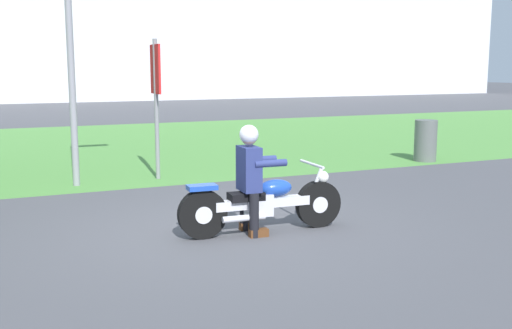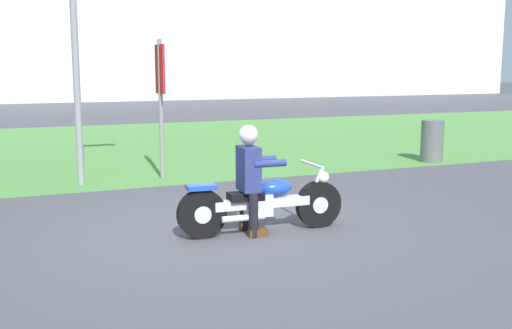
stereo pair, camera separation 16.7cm
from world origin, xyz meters
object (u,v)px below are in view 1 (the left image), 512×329
object	(u,v)px
rider_lead	(250,171)
streetlight_pole	(76,2)
sign_banner	(156,87)
motorcycle_lead	(263,203)
trash_can	(426,141)

from	to	relation	value
rider_lead	streetlight_pole	xyz separation A→B (m)	(-1.46, 4.15, 2.38)
streetlight_pole	sign_banner	distance (m)	2.01
rider_lead	sign_banner	bearing A→B (deg)	94.10
motorcycle_lead	streetlight_pole	distance (m)	5.28
streetlight_pole	trash_can	bearing A→B (deg)	-1.62
motorcycle_lead	sign_banner	bearing A→B (deg)	96.37
motorcycle_lead	trash_can	size ratio (longest dim) A/B	2.38
streetlight_pole	trash_can	size ratio (longest dim) A/B	5.41
rider_lead	trash_can	bearing A→B (deg)	36.46
trash_can	sign_banner	distance (m)	6.18
streetlight_pole	trash_can	distance (m)	7.91
sign_banner	streetlight_pole	bearing A→B (deg)	-177.27
motorcycle_lead	trash_can	bearing A→B (deg)	37.30
motorcycle_lead	streetlight_pole	bearing A→B (deg)	114.31
streetlight_pole	trash_can	world-z (taller)	streetlight_pole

